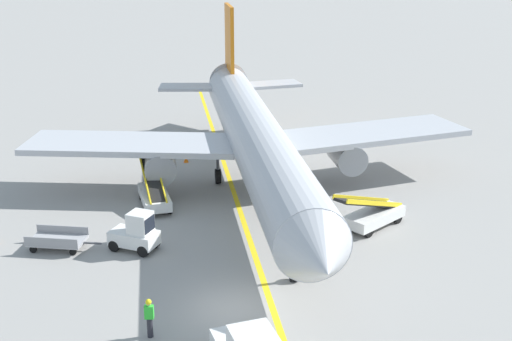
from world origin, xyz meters
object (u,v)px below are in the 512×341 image
airliner (255,137)px  safety_cone_nose_right (293,222)px  ground_crew_marshaller (149,317)px  safety_cone_nose_left (186,159)px  belt_loader_aft_hold (154,193)px  baggage_tug_near_wing (136,233)px  belt_loader_forward_hold (373,214)px  baggage_cart_loaded (58,240)px

airliner → safety_cone_nose_right: bearing=-68.8°
airliner → ground_crew_marshaller: airliner is taller
airliner → safety_cone_nose_left: bearing=132.9°
belt_loader_aft_hold → safety_cone_nose_left: (1.01, 8.08, -0.56)m
baggage_tug_near_wing → belt_loader_forward_hold: size_ratio=0.61×
baggage_tug_near_wing → ground_crew_marshaller: baggage_tug_near_wing is taller
airliner → baggage_tug_near_wing: size_ratio=13.02×
belt_loader_forward_hold → safety_cone_nose_left: (-11.44, 11.05, -0.56)m
belt_loader_forward_hold → safety_cone_nose_left: size_ratio=10.11×
safety_cone_nose_right → baggage_cart_loaded: bearing=-166.2°
baggage_cart_loaded → ground_crew_marshaller: ground_crew_marshaller is taller
airliner → safety_cone_nose_right: airliner is taller
airliner → baggage_cart_loaded: bearing=-139.4°
baggage_tug_near_wing → ground_crew_marshaller: size_ratio=1.59×
belt_loader_aft_hold → safety_cone_nose_right: bearing=-19.1°
safety_cone_nose_left → safety_cone_nose_right: size_ratio=1.00×
belt_loader_forward_hold → ground_crew_marshaller: bearing=-134.4°
baggage_cart_loaded → ground_crew_marshaller: bearing=-53.0°
belt_loader_aft_hold → safety_cone_nose_right: size_ratio=11.72×
belt_loader_forward_hold → belt_loader_aft_hold: size_ratio=0.86×
baggage_tug_near_wing → safety_cone_nose_right: (8.11, 3.11, -0.71)m
safety_cone_nose_right → belt_loader_forward_hold: bearing=-2.2°
baggage_tug_near_wing → ground_crew_marshaller: (1.90, -7.83, -0.02)m
belt_loader_forward_hold → baggage_cart_loaded: (-16.53, -2.84, -0.31)m
belt_loader_aft_hold → safety_cone_nose_right: belt_loader_aft_hold is taller
ground_crew_marshaller → safety_cone_nose_right: ground_crew_marshaller is taller
airliner → safety_cone_nose_left: airliner is taller
baggage_tug_near_wing → airliner: bearing=55.7°
belt_loader_forward_hold → baggage_cart_loaded: bearing=-170.3°
safety_cone_nose_left → baggage_tug_near_wing: bearing=-94.1°
baggage_tug_near_wing → belt_loader_aft_hold: 5.92m
airliner → belt_loader_aft_hold: airliner is taller
airliner → belt_loader_aft_hold: size_ratio=6.84×
safety_cone_nose_left → belt_loader_forward_hold: bearing=-44.0°
airliner → belt_loader_aft_hold: (-5.94, -2.78, -2.64)m
safety_cone_nose_left → safety_cone_nose_right: bearing=-56.9°
safety_cone_nose_right → baggage_tug_near_wing: bearing=-159.0°
baggage_tug_near_wing → belt_loader_aft_hold: size_ratio=0.53×
airliner → belt_loader_forward_hold: size_ratio=7.93×
baggage_tug_near_wing → belt_loader_forward_hold: belt_loader_forward_hold is taller
baggage_cart_loaded → safety_cone_nose_right: (12.18, 3.00, -0.25)m
baggage_tug_near_wing → safety_cone_nose_right: 8.71m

